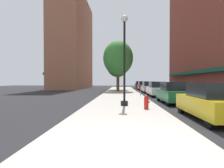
{
  "coord_description": "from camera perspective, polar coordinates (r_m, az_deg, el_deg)",
  "views": [
    {
      "loc": [
        -0.02,
        -4.4,
        1.75
      ],
      "look_at": [
        -1.23,
        19.49,
        1.33
      ],
      "focal_mm": 29.36,
      "sensor_mm": 36.0,
      "label": 1
    }
  ],
  "objects": [
    {
      "name": "car_white",
      "position": [
        21.22,
        13.81,
        -1.56
      ],
      "size": [
        1.8,
        4.3,
        1.66
      ],
      "rotation": [
        0.0,
        0.0,
        -0.02
      ],
      "color": "black",
      "rests_on": "ground"
    },
    {
      "name": "car_black",
      "position": [
        41.01,
        8.52,
        -0.31
      ],
      "size": [
        1.8,
        4.3,
        1.66
      ],
      "rotation": [
        0.0,
        0.0,
        0.01
      ],
      "color": "black",
      "rests_on": "ground"
    },
    {
      "name": "ground_plane",
      "position": [
        22.83,
        13.05,
        -3.41
      ],
      "size": [
        90.0,
        90.0,
        0.0
      ],
      "primitive_type": "plane",
      "color": "#232326"
    },
    {
      "name": "car_red",
      "position": [
        34.3,
        9.62,
        -0.57
      ],
      "size": [
        1.8,
        4.3,
        1.66
      ],
      "rotation": [
        0.0,
        0.0,
        0.01
      ],
      "color": "black",
      "rests_on": "ground"
    },
    {
      "name": "lamppost",
      "position": [
        12.11,
        3.88,
        7.91
      ],
      "size": [
        0.48,
        0.48,
        5.9
      ],
      "color": "black",
      "rests_on": "sidewalk_slab"
    },
    {
      "name": "car_yellow",
      "position": [
        9.32,
        28.51,
        -4.9
      ],
      "size": [
        1.8,
        4.3,
        1.66
      ],
      "rotation": [
        0.0,
        0.0,
        0.03
      ],
      "color": "black",
      "rests_on": "ground"
    },
    {
      "name": "tree_mid",
      "position": [
        33.56,
        1.73,
        6.16
      ],
      "size": [
        4.12,
        4.12,
        7.03
      ],
      "color": "#422D1E",
      "rests_on": "sidewalk_slab"
    },
    {
      "name": "parking_meter_far",
      "position": [
        25.73,
        7.5,
        -0.78
      ],
      "size": [
        0.14,
        0.09,
        1.31
      ],
      "color": "slate",
      "rests_on": "sidewalk_slab"
    },
    {
      "name": "fire_hydrant",
      "position": [
        10.84,
        10.63,
        -5.51
      ],
      "size": [
        0.33,
        0.26,
        0.79
      ],
      "color": "red",
      "rests_on": "sidewalk_slab"
    },
    {
      "name": "car_silver",
      "position": [
        27.45,
        11.31,
        -0.97
      ],
      "size": [
        1.8,
        4.3,
        1.66
      ],
      "rotation": [
        0.0,
        0.0,
        0.01
      ],
      "color": "black",
      "rests_on": "ground"
    },
    {
      "name": "parking_meter_near",
      "position": [
        19.72,
        8.91,
        -1.32
      ],
      "size": [
        0.14,
        0.09,
        1.31
      ],
      "color": "slate",
      "rests_on": "sidewalk_slab"
    },
    {
      "name": "building_far_background",
      "position": [
        43.66,
        -12.02,
        12.13
      ],
      "size": [
        6.8,
        18.0,
        20.41
      ],
      "color": "#9E6047",
      "rests_on": "ground"
    },
    {
      "name": "tree_near",
      "position": [
        28.78,
        1.91,
        8.06
      ],
      "size": [
        4.65,
        4.65,
        7.85
      ],
      "color": "#4C3823",
      "rests_on": "sidewalk_slab"
    },
    {
      "name": "sidewalk_slab",
      "position": [
        23.46,
        2.93,
        -3.12
      ],
      "size": [
        4.8,
        50.0,
        0.12
      ],
      "primitive_type": "cube",
      "color": "#B7B2A8",
      "rests_on": "ground"
    },
    {
      "name": "car_green",
      "position": [
        14.96,
        18.49,
        -2.64
      ],
      "size": [
        1.8,
        4.3,
        1.66
      ],
      "rotation": [
        0.0,
        0.0,
        -0.04
      ],
      "color": "black",
      "rests_on": "ground"
    }
  ]
}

